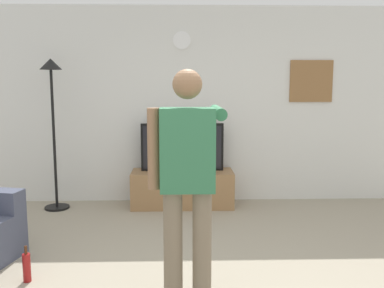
{
  "coord_description": "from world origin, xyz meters",
  "views": [
    {
      "loc": [
        -0.16,
        -3.01,
        1.65
      ],
      "look_at": [
        -0.04,
        1.2,
        1.05
      ],
      "focal_mm": 39.79,
      "sensor_mm": 36.0,
      "label": 1
    }
  ],
  "objects_px": {
    "wall_clock": "(182,40)",
    "beverage_bottle": "(27,267)",
    "person_standing_nearer_lamp": "(187,176)",
    "tv_stand": "(182,189)",
    "floor_lamp": "(52,103)",
    "television": "(182,147)",
    "framed_picture": "(311,81)"
  },
  "relations": [
    {
      "from": "person_standing_nearer_lamp",
      "to": "beverage_bottle",
      "type": "distance_m",
      "value": 1.65
    },
    {
      "from": "television",
      "to": "person_standing_nearer_lamp",
      "type": "distance_m",
      "value": 2.66
    },
    {
      "from": "person_standing_nearer_lamp",
      "to": "beverage_bottle",
      "type": "relative_size",
      "value": 5.62
    },
    {
      "from": "tv_stand",
      "to": "person_standing_nearer_lamp",
      "type": "bearing_deg",
      "value": -89.54
    },
    {
      "from": "beverage_bottle",
      "to": "tv_stand",
      "type": "bearing_deg",
      "value": 59.01
    },
    {
      "from": "television",
      "to": "floor_lamp",
      "type": "distance_m",
      "value": 1.78
    },
    {
      "from": "tv_stand",
      "to": "television",
      "type": "height_order",
      "value": "television"
    },
    {
      "from": "wall_clock",
      "to": "beverage_bottle",
      "type": "height_order",
      "value": "wall_clock"
    },
    {
      "from": "tv_stand",
      "to": "television",
      "type": "xyz_separation_m",
      "value": [
        0.0,
        0.05,
        0.56
      ]
    },
    {
      "from": "wall_clock",
      "to": "person_standing_nearer_lamp",
      "type": "height_order",
      "value": "wall_clock"
    },
    {
      "from": "television",
      "to": "tv_stand",
      "type": "bearing_deg",
      "value": -90.0
    },
    {
      "from": "tv_stand",
      "to": "floor_lamp",
      "type": "bearing_deg",
      "value": -177.6
    },
    {
      "from": "framed_picture",
      "to": "television",
      "type": "bearing_deg",
      "value": -172.1
    },
    {
      "from": "television",
      "to": "floor_lamp",
      "type": "height_order",
      "value": "floor_lamp"
    },
    {
      "from": "television",
      "to": "person_standing_nearer_lamp",
      "type": "bearing_deg",
      "value": -89.54
    },
    {
      "from": "television",
      "to": "framed_picture",
      "type": "xyz_separation_m",
      "value": [
        1.79,
        0.25,
        0.88
      ]
    },
    {
      "from": "floor_lamp",
      "to": "wall_clock",
      "type": "bearing_deg",
      "value": 12.14
    },
    {
      "from": "wall_clock",
      "to": "person_standing_nearer_lamp",
      "type": "distance_m",
      "value": 3.16
    },
    {
      "from": "floor_lamp",
      "to": "person_standing_nearer_lamp",
      "type": "distance_m",
      "value": 3.08
    },
    {
      "from": "tv_stand",
      "to": "framed_picture",
      "type": "distance_m",
      "value": 2.32
    },
    {
      "from": "television",
      "to": "person_standing_nearer_lamp",
      "type": "height_order",
      "value": "person_standing_nearer_lamp"
    },
    {
      "from": "television",
      "to": "framed_picture",
      "type": "bearing_deg",
      "value": 7.9
    },
    {
      "from": "television",
      "to": "beverage_bottle",
      "type": "relative_size",
      "value": 3.55
    },
    {
      "from": "person_standing_nearer_lamp",
      "to": "wall_clock",
      "type": "bearing_deg",
      "value": 90.42
    },
    {
      "from": "framed_picture",
      "to": "floor_lamp",
      "type": "bearing_deg",
      "value": -173.99
    },
    {
      "from": "tv_stand",
      "to": "wall_clock",
      "type": "distance_m",
      "value": 2.01
    },
    {
      "from": "person_standing_nearer_lamp",
      "to": "beverage_bottle",
      "type": "bearing_deg",
      "value": 162.85
    },
    {
      "from": "framed_picture",
      "to": "floor_lamp",
      "type": "distance_m",
      "value": 3.5
    },
    {
      "from": "wall_clock",
      "to": "framed_picture",
      "type": "relative_size",
      "value": 0.4
    },
    {
      "from": "television",
      "to": "person_standing_nearer_lamp",
      "type": "relative_size",
      "value": 0.63
    },
    {
      "from": "framed_picture",
      "to": "person_standing_nearer_lamp",
      "type": "distance_m",
      "value": 3.47
    },
    {
      "from": "wall_clock",
      "to": "beverage_bottle",
      "type": "xyz_separation_m",
      "value": [
        -1.32,
        -2.49,
        -2.11
      ]
    }
  ]
}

